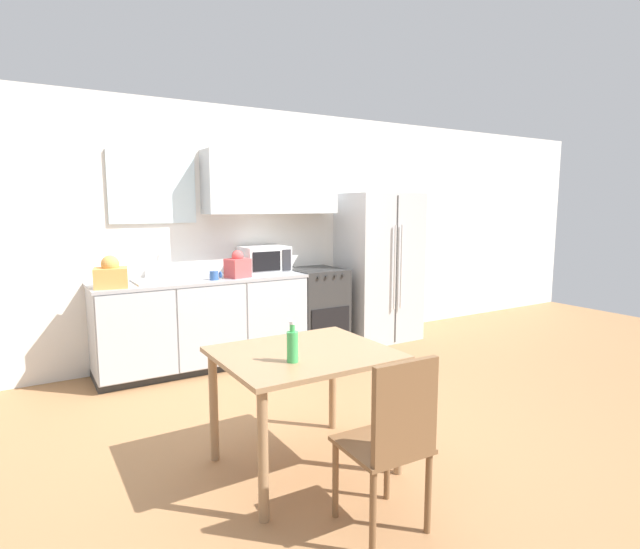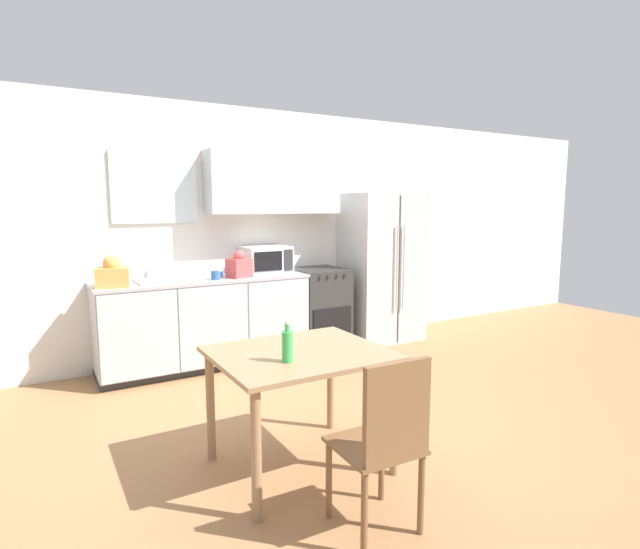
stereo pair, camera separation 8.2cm
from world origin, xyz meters
The scene contains 13 objects.
ground_plane centered at (0.00, 0.00, 0.00)m, with size 12.00×12.00×0.00m, color #9E7047.
wall_back centered at (0.08, 1.95, 1.43)m, with size 12.00×0.38×2.70m.
kitchen_counter centered at (-0.26, 1.64, 0.47)m, with size 2.11×0.63×0.92m.
oven_range centered at (1.08, 1.64, 0.47)m, with size 0.57×0.63×0.93m.
refrigerator centered at (1.96, 1.62, 0.90)m, with size 0.91×0.70×1.79m.
kitchen_sink centered at (-0.63, 1.65, 0.94)m, with size 0.55×0.45×0.24m.
microwave centered at (0.47, 1.73, 1.07)m, with size 0.49×0.38×0.29m.
coffee_mug centered at (-0.18, 1.48, 0.97)m, with size 0.12×0.09×0.09m.
grocery_bag_0 centered at (0.08, 1.52, 1.04)m, with size 0.26×0.24×0.28m.
grocery_bag_1 centered at (-1.13, 1.51, 1.04)m, with size 0.32×0.29×0.29m.
dining_table centered at (-0.35, -0.60, 0.64)m, with size 1.03×0.87×0.75m.
dining_chair_near centered at (-0.31, -1.41, 0.54)m, with size 0.41×0.41×0.93m.
drink_bottle centered at (-0.51, -0.75, 0.85)m, with size 0.07×0.07×0.24m.
Camera 1 is at (-1.82, -3.20, 1.65)m, focal length 28.00 mm.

